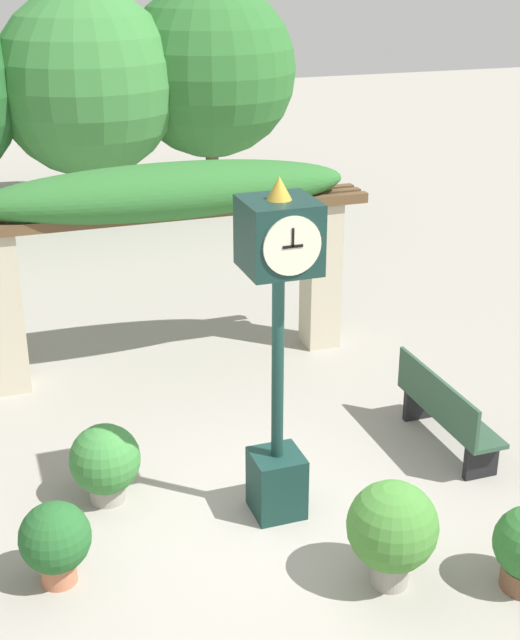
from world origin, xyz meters
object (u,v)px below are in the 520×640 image
object	(u,v)px
potted_plant_far_left	(105,461)
park_bench	(445,412)
pedestal_clock	(278,331)
potted_plant_near_right	(55,540)
potted_plant_near_left	(392,529)

from	to	relation	value
potted_plant_far_left	park_bench	world-z (taller)	park_bench
pedestal_clock	park_bench	xyz separation A→B (m)	(2.18, 0.55, -1.51)
park_bench	potted_plant_far_left	bearing A→B (deg)	86.97
potted_plant_far_left	park_bench	distance (m)	3.73
potted_plant_near_right	park_bench	distance (m)	4.45
pedestal_clock	potted_plant_near_left	bearing A→B (deg)	-67.28
pedestal_clock	park_bench	bearing A→B (deg)	14.22
potted_plant_near_left	park_bench	xyz separation A→B (m)	(1.62, 1.89, -0.12)
potted_plant_near_right	potted_plant_far_left	xyz separation A→B (m)	(0.63, 1.12, 0.01)
potted_plant_near_left	potted_plant_far_left	world-z (taller)	potted_plant_near_left
potted_plant_far_left	park_bench	size ratio (longest dim) A/B	0.49
potted_plant_near_right	park_bench	size ratio (longest dim) A/B	0.47
potted_plant_near_left	potted_plant_near_right	xyz separation A→B (m)	(-2.74, 0.97, -0.13)
potted_plant_far_left	potted_plant_near_left	bearing A→B (deg)	-44.75
pedestal_clock	park_bench	distance (m)	2.71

